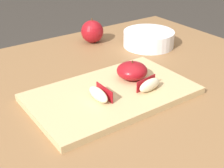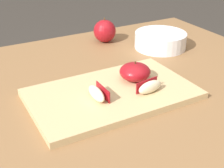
{
  "view_description": "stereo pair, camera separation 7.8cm",
  "coord_description": "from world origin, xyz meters",
  "px_view_note": "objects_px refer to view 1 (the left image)",
  "views": [
    {
      "loc": [
        -0.35,
        -0.6,
        1.17
      ],
      "look_at": [
        0.05,
        -0.03,
        0.8
      ],
      "focal_mm": 50.37,
      "sensor_mm": 36.0,
      "label": 1
    },
    {
      "loc": [
        -0.29,
        -0.64,
        1.17
      ],
      "look_at": [
        0.05,
        -0.03,
        0.8
      ],
      "focal_mm": 50.37,
      "sensor_mm": 36.0,
      "label": 2
    }
  ],
  "objects_px": {
    "apple_half_skin_up": "(131,70)",
    "whole_apple_red_delicious": "(92,32)",
    "apple_wedge_right": "(100,94)",
    "ceramic_fruit_bowl": "(149,38)",
    "apple_wedge_near_knife": "(149,85)",
    "cutting_board": "(112,94)"
  },
  "relations": [
    {
      "from": "apple_half_skin_up",
      "to": "apple_wedge_right",
      "type": "height_order",
      "value": "apple_half_skin_up"
    },
    {
      "from": "apple_wedge_right",
      "to": "apple_half_skin_up",
      "type": "bearing_deg",
      "value": 19.84
    },
    {
      "from": "apple_wedge_right",
      "to": "ceramic_fruit_bowl",
      "type": "height_order",
      "value": "ceramic_fruit_bowl"
    },
    {
      "from": "cutting_board",
      "to": "ceramic_fruit_bowl",
      "type": "xyz_separation_m",
      "value": [
        0.32,
        0.22,
        0.02
      ]
    },
    {
      "from": "apple_half_skin_up",
      "to": "apple_wedge_near_knife",
      "type": "distance_m",
      "value": 0.08
    },
    {
      "from": "apple_wedge_right",
      "to": "ceramic_fruit_bowl",
      "type": "distance_m",
      "value": 0.44
    },
    {
      "from": "apple_half_skin_up",
      "to": "apple_wedge_right",
      "type": "distance_m",
      "value": 0.14
    },
    {
      "from": "whole_apple_red_delicious",
      "to": "ceramic_fruit_bowl",
      "type": "height_order",
      "value": "whole_apple_red_delicious"
    },
    {
      "from": "apple_wedge_near_knife",
      "to": "whole_apple_red_delicious",
      "type": "distance_m",
      "value": 0.44
    },
    {
      "from": "apple_wedge_right",
      "to": "ceramic_fruit_bowl",
      "type": "bearing_deg",
      "value": 33.53
    },
    {
      "from": "cutting_board",
      "to": "apple_wedge_near_knife",
      "type": "bearing_deg",
      "value": -33.4
    },
    {
      "from": "apple_half_skin_up",
      "to": "whole_apple_red_delicious",
      "type": "bearing_deg",
      "value": 75.52
    },
    {
      "from": "apple_wedge_near_knife",
      "to": "whole_apple_red_delicious",
      "type": "relative_size",
      "value": 0.82
    },
    {
      "from": "apple_half_skin_up",
      "to": "apple_wedge_near_knife",
      "type": "xyz_separation_m",
      "value": [
        -0.01,
        -0.08,
        -0.01
      ]
    },
    {
      "from": "cutting_board",
      "to": "apple_wedge_right",
      "type": "bearing_deg",
      "value": -158.51
    },
    {
      "from": "apple_half_skin_up",
      "to": "ceramic_fruit_bowl",
      "type": "bearing_deg",
      "value": 39.88
    },
    {
      "from": "apple_wedge_near_knife",
      "to": "cutting_board",
      "type": "bearing_deg",
      "value": 146.6
    },
    {
      "from": "cutting_board",
      "to": "ceramic_fruit_bowl",
      "type": "height_order",
      "value": "ceramic_fruit_bowl"
    },
    {
      "from": "apple_half_skin_up",
      "to": "whole_apple_red_delicious",
      "type": "height_order",
      "value": "whole_apple_red_delicious"
    },
    {
      "from": "ceramic_fruit_bowl",
      "to": "apple_wedge_near_knife",
      "type": "bearing_deg",
      "value": -130.86
    },
    {
      "from": "cutting_board",
      "to": "apple_wedge_right",
      "type": "xyz_separation_m",
      "value": [
        -0.05,
        -0.02,
        0.02
      ]
    },
    {
      "from": "ceramic_fruit_bowl",
      "to": "apple_wedge_right",
      "type": "bearing_deg",
      "value": -146.47
    }
  ]
}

